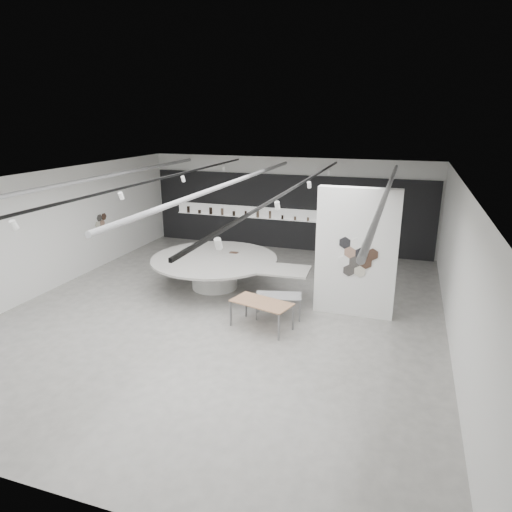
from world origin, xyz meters
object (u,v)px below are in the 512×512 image
(display_island, at_px, (217,268))
(sample_table_stone, at_px, (279,297))
(partition_column, at_px, (356,253))
(kitchen_counter, at_px, (355,246))
(sample_table_wood, at_px, (262,304))

(display_island, bearing_deg, sample_table_stone, -34.74)
(partition_column, relative_size, display_island, 0.67)
(sample_table_stone, bearing_deg, kitchen_counter, 78.19)
(partition_column, height_order, sample_table_wood, partition_column)
(partition_column, distance_m, kitchen_counter, 5.71)
(display_island, xyz_separation_m, kitchen_counter, (3.85, 4.87, -0.23))
(kitchen_counter, bearing_deg, partition_column, -82.86)
(sample_table_stone, bearing_deg, partition_column, 24.33)
(sample_table_stone, distance_m, kitchen_counter, 6.53)
(partition_column, bearing_deg, kitchen_counter, 96.27)
(display_island, height_order, sample_table_wood, display_island)
(partition_column, bearing_deg, display_island, 171.78)
(partition_column, bearing_deg, sample_table_wood, -141.88)
(sample_table_wood, relative_size, sample_table_stone, 1.27)
(display_island, bearing_deg, sample_table_wood, -49.37)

